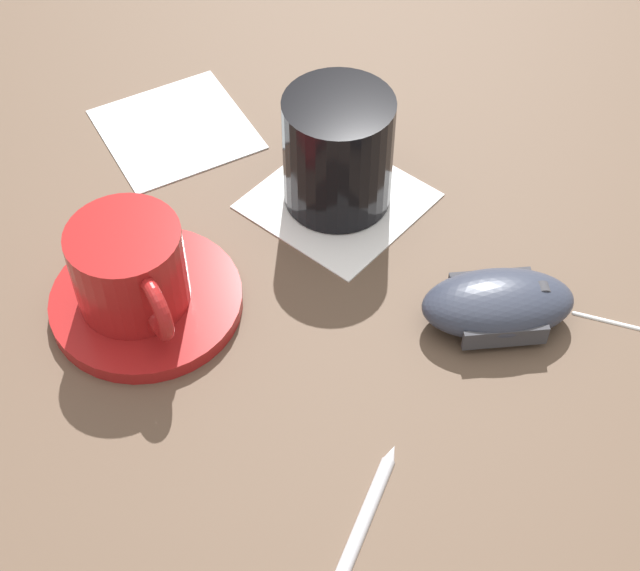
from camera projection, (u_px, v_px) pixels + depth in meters
The scene contains 8 objects.
ground_plane at pixel (281, 282), 0.72m from camera, with size 3.00×3.00×0.00m, color brown.
saucer at pixel (147, 301), 0.70m from camera, with size 0.14×0.14×0.01m, color maroon.
coffee_cup at pixel (130, 269), 0.67m from camera, with size 0.10×0.08×0.06m.
computer_mouse at pixel (498, 304), 0.68m from camera, with size 0.12×0.11×0.04m.
napkin_under_glass at pixel (338, 200), 0.77m from camera, with size 0.12×0.12×0.00m, color white.
drinking_glass at pixel (338, 152), 0.73m from camera, with size 0.08×0.08×0.09m, color black.
napkin_spare at pixel (176, 129), 0.82m from camera, with size 0.12×0.12×0.00m, color white.
pen at pixel (353, 544), 0.58m from camera, with size 0.04×0.15×0.01m.
Camera 1 is at (-0.29, 0.37, 0.54)m, focal length 55.00 mm.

